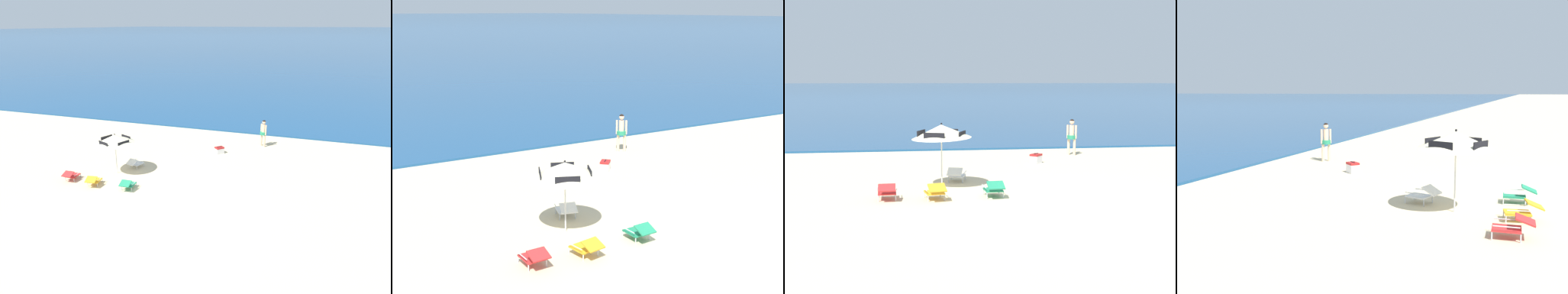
% 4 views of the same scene
% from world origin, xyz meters
% --- Properties ---
extents(ground_plane, '(800.00, 800.00, 0.00)m').
position_xyz_m(ground_plane, '(0.00, 0.00, 0.00)').
color(ground_plane, beige).
extents(beach_umbrella_striped_main, '(2.52, 2.51, 2.12)m').
position_xyz_m(beach_umbrella_striped_main, '(-3.19, 2.61, 1.84)').
color(beach_umbrella_striped_main, silver).
rests_on(beach_umbrella_striped_main, ground).
extents(lounge_chair_under_umbrella, '(0.60, 0.89, 0.50)m').
position_xyz_m(lounge_chair_under_umbrella, '(-4.87, 1.12, 0.28)').
color(lounge_chair_under_umbrella, red).
rests_on(lounge_chair_under_umbrella, ground).
extents(lounge_chair_beside_umbrella, '(0.67, 0.95, 0.51)m').
position_xyz_m(lounge_chair_beside_umbrella, '(-3.48, 0.95, 0.28)').
color(lounge_chair_beside_umbrella, gold).
rests_on(lounge_chair_beside_umbrella, ground).
extents(lounge_chair_facing_sea, '(0.75, 0.99, 0.52)m').
position_xyz_m(lounge_chair_facing_sea, '(-2.65, 3.55, 0.27)').
color(lounge_chair_facing_sea, white).
rests_on(lounge_chair_facing_sea, ground).
extents(lounge_chair_spare_folded, '(0.61, 0.91, 0.51)m').
position_xyz_m(lounge_chair_spare_folded, '(-1.73, 1.08, 0.28)').
color(lounge_chair_spare_folded, '#1E7F56').
rests_on(lounge_chair_spare_folded, ground).
extents(person_standing_near_shore, '(0.41, 0.41, 1.68)m').
position_xyz_m(person_standing_near_shore, '(3.27, 9.26, 0.97)').
color(person_standing_near_shore, beige).
rests_on(person_standing_near_shore, ground).
extents(cooler_box, '(0.59, 0.60, 0.43)m').
position_xyz_m(cooler_box, '(1.03, 7.11, 0.20)').
color(cooler_box, white).
rests_on(cooler_box, ground).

